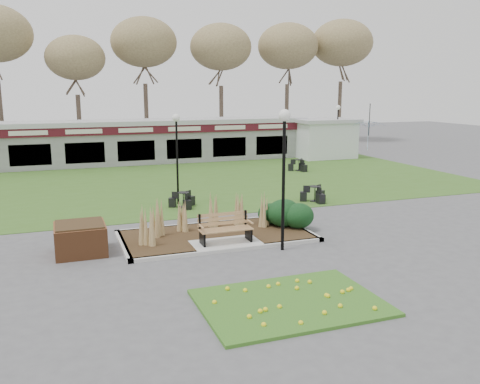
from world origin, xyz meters
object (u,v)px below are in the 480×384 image
object	(u,v)px
service_hut	(324,138)
lamp_post_far_right	(338,120)
patio_umbrella	(369,135)
lamp_post_mid_left	(177,139)
bistro_set_c	(315,196)
brick_planter	(80,238)
park_bench	(225,228)
food_pavilion	(133,141)
lamp_post_near_left	(284,149)
bistro_set_d	(299,167)
bistro_set_b	(183,202)

from	to	relation	value
service_hut	lamp_post_far_right	bearing A→B (deg)	-63.43
lamp_post_far_right	patio_umbrella	world-z (taller)	lamp_post_far_right
lamp_post_mid_left	bistro_set_c	distance (m)	6.60
brick_planter	patio_umbrella	bearing A→B (deg)	35.81
park_bench	service_hut	size ratio (longest dim) A/B	0.39
brick_planter	food_pavilion	size ratio (longest dim) A/B	0.06
park_bench	food_pavilion	size ratio (longest dim) A/B	0.07
park_bench	lamp_post_near_left	world-z (taller)	lamp_post_near_left
bistro_set_c	patio_umbrella	world-z (taller)	patio_umbrella
lamp_post_far_right	bistro_set_d	size ratio (longest dim) A/B	3.02
brick_planter	service_hut	size ratio (longest dim) A/B	0.34
bistro_set_d	service_hut	bearing A→B (deg)	47.94
food_pavilion	bistro_set_c	bearing A→B (deg)	-68.81
brick_planter	patio_umbrella	distance (m)	24.61
bistro_set_d	park_bench	bearing A→B (deg)	-125.21
lamp_post_near_left	bistro_set_c	distance (m)	7.77
lamp_post_near_left	patio_umbrella	xyz separation A→B (m)	(13.99, 16.18, -1.37)
lamp_post_mid_left	bistro_set_b	xyz separation A→B (m)	(0.06, -0.69, -2.62)
bistro_set_c	service_hut	bearing A→B (deg)	59.37
bistro_set_c	bistro_set_d	xyz separation A→B (m)	(3.23, 8.05, -0.00)
lamp_post_far_right	service_hut	bearing A→B (deg)	116.57
park_bench	bistro_set_c	size ratio (longest dim) A/B	1.32
lamp_post_near_left	bistro_set_c	bearing A→B (deg)	53.73
bistro_set_b	brick_planter	bearing A→B (deg)	-132.06
service_hut	bistro_set_d	distance (m)	6.78
bistro_set_b	patio_umbrella	size ratio (longest dim) A/B	0.42
lamp_post_far_right	bistro_set_c	bearing A→B (deg)	-124.34
lamp_post_far_right	bistro_set_b	xyz separation A→B (m)	(-13.98, -11.11, -2.55)
service_hut	lamp_post_mid_left	bearing A→B (deg)	-139.88
bistro_set_b	bistro_set_c	bearing A→B (deg)	-8.78
service_hut	bistro_set_c	xyz separation A→B (m)	(-7.70, -13.00, -1.20)
lamp_post_far_right	lamp_post_near_left	bearing A→B (deg)	-124.98
brick_planter	lamp_post_far_right	size ratio (longest dim) A/B	0.39
park_bench	service_hut	xyz separation A→B (m)	(13.50, 17.75, 0.86)
food_pavilion	bistro_set_b	world-z (taller)	food_pavilion
park_bench	bistro_set_b	xyz separation A→B (m)	(0.02, 5.65, -0.35)
bistro_set_c	lamp_post_mid_left	bearing A→B (deg)	164.85
park_bench	lamp_post_far_right	world-z (taller)	lamp_post_far_right
lamp_post_mid_left	patio_umbrella	xyz separation A→B (m)	(15.58, 8.80, -1.04)
lamp_post_mid_left	bistro_set_b	size ratio (longest dim) A/B	3.24
brick_planter	bistro_set_d	size ratio (longest dim) A/B	1.19
food_pavilion	lamp_post_mid_left	world-z (taller)	lamp_post_mid_left
food_pavilion	bistro_set_d	distance (m)	11.44
brick_planter	lamp_post_far_right	distance (m)	24.49
service_hut	bistro_set_b	size ratio (longest dim) A/B	3.64
bistro_set_b	bistro_set_d	size ratio (longest dim) A/B	0.96
brick_planter	bistro_set_b	xyz separation A→B (m)	(4.42, 4.89, -0.24)
food_pavilion	park_bench	bearing A→B (deg)	-90.00
service_hut	lamp_post_near_left	xyz separation A→B (m)	(-11.95, -18.80, 1.73)
park_bench	lamp_post_near_left	xyz separation A→B (m)	(1.55, -1.05, 2.59)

